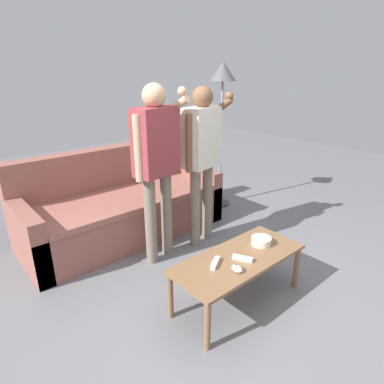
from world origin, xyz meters
The scene contains 10 objects.
ground_plane centered at (0.00, 0.00, 0.00)m, with size 12.00×12.00×0.00m, color slate.
couch centered at (0.04, 1.55, 0.31)m, with size 2.12×0.89×0.91m.
coffee_table centered at (0.14, -0.05, 0.35)m, with size 1.07×0.46×0.40m.
snack_bowl centered at (0.41, -0.04, 0.43)m, with size 0.16×0.16×0.06m, color beige.
game_remote_nunchuk centered at (-0.02, -0.17, 0.42)m, with size 0.06×0.09×0.05m.
floor_lamp centered at (1.44, 1.44, 1.54)m, with size 0.31×0.31×1.80m.
player_center centered at (0.06, 0.86, 1.02)m, with size 0.50×0.31×1.61m.
player_right centered at (0.57, 0.84, 0.99)m, with size 0.49×0.31×1.58m.
game_remote_wand_near centered at (0.12, -0.10, 0.41)m, with size 0.10×0.15×0.03m.
game_remote_wand_far centered at (-0.07, -0.01, 0.41)m, with size 0.14×0.11×0.03m.
Camera 1 is at (-1.51, -1.43, 1.72)m, focal length 30.57 mm.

